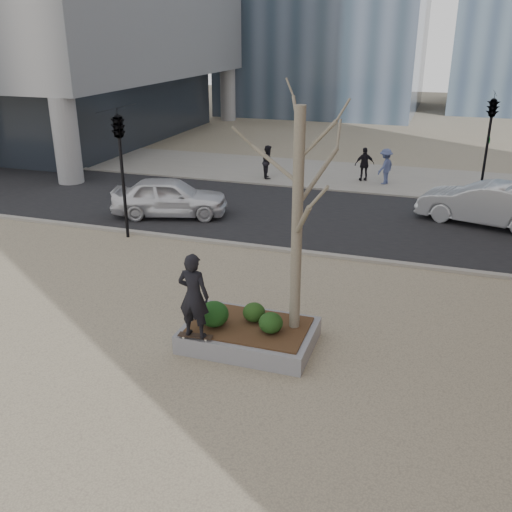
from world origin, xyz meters
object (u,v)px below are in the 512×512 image
(skateboarder, at_px, (194,296))
(police_car, at_px, (170,197))
(planter, at_px, (249,335))
(skateboard, at_px, (195,337))

(skateboarder, bearing_deg, police_car, -58.49)
(planter, bearing_deg, police_car, 126.52)
(skateboard, relative_size, skateboarder, 0.40)
(skateboard, height_order, police_car, police_car)
(skateboard, distance_m, skateboarder, 1.02)
(skateboarder, xyz_separation_m, police_car, (-5.18, 9.19, -0.73))
(planter, distance_m, skateboard, 1.34)
(planter, xyz_separation_m, police_car, (-6.15, 8.31, 0.55))
(planter, xyz_separation_m, skateboarder, (-0.97, -0.88, 1.28))
(planter, bearing_deg, skateboard, -137.89)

